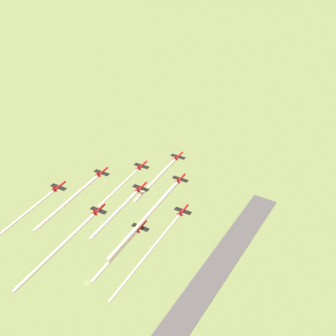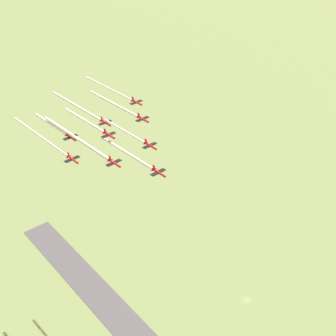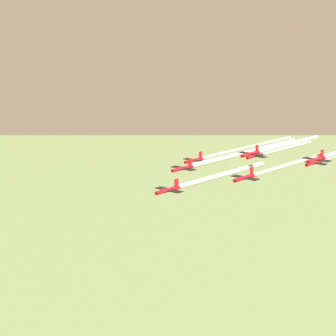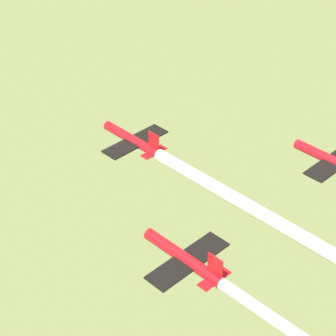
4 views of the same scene
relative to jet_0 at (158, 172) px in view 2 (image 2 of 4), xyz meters
name	(u,v)px [view 2 (image 2 of 4)]	position (x,y,z in m)	size (l,w,h in m)	color
ground_plane	(247,300)	(-51.96, -48.07, -128.45)	(3000.00, 3000.00, 0.00)	#6B7F4C
jet_0	(158,172)	(0.00, 0.00, 0.00)	(6.75, 6.74, 2.61)	red
jet_1	(150,146)	(4.99, -18.85, 1.52)	(6.75, 6.74, 2.61)	red
jet_2	(114,163)	(18.90, -4.80, 0.97)	(6.75, 6.74, 2.61)	red
jet_3	(143,119)	(9.97, -37.71, 4.81)	(6.75, 6.74, 2.61)	red
jet_4	(109,135)	(23.89, -23.66, 3.69)	(6.75, 6.74, 2.61)	red
jet_5	(72,159)	(37.80, -9.60, -0.84)	(6.75, 6.74, 2.61)	red
jet_6	(136,102)	(14.96, -56.56, 4.54)	(6.75, 6.74, 2.61)	red
jet_7	(105,123)	(28.87, -42.51, -0.07)	(6.75, 6.74, 2.61)	red
jet_8	(71,137)	(42.79, -28.46, -0.75)	(6.75, 6.74, 2.61)	red
smoke_trail_0	(126,152)	(15.21, -15.07, -0.04)	(26.21, 25.97, 1.23)	white
smoke_trail_1	(124,131)	(18.25, -31.99, 1.48)	(22.09, 21.89, 0.90)	white
smoke_trail_2	(75,137)	(39.98, -25.68, 0.93)	(38.05, 37.70, 1.37)	white
smoke_trail_3	(113,104)	(26.43, -54.00, 4.78)	(28.69, 28.43, 1.22)	white
smoke_trail_4	(84,120)	(37.82, -37.46, 3.65)	(23.61, 23.40, 1.16)	white
smoke_trail_5	(39,136)	(57.80, -29.41, -0.87)	(35.52, 35.19, 0.87)	white
smoke_trail_6	(108,88)	(32.32, -73.75, 4.50)	(30.32, 30.04, 0.97)	white
smoke_trail_7	(76,106)	(47.25, -60.71, -0.11)	(32.53, 32.23, 1.22)	white
smoke_trail_8	(51,124)	(55.51, -41.05, -0.79)	(21.14, 20.95, 1.12)	white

